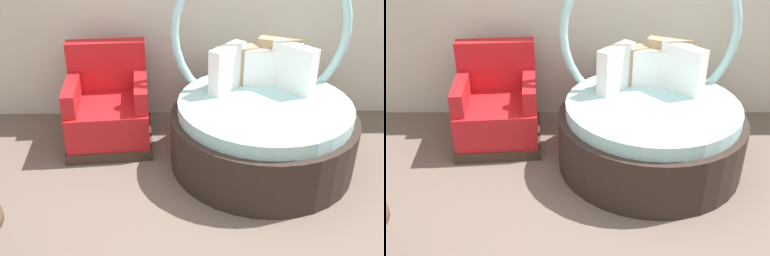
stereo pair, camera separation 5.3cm
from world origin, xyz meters
TOP-DOWN VIEW (x-y plane):
  - ground_plane at (0.00, 0.00)m, footprint 8.00×8.00m
  - round_daybed at (0.35, 1.15)m, footprint 1.65×1.65m
  - red_armchair at (-1.08, 1.52)m, footprint 0.87×0.87m

SIDE VIEW (x-z plane):
  - ground_plane at x=0.00m, z-range -0.02..0.00m
  - red_armchair at x=-1.08m, z-range -0.14..0.80m
  - round_daybed at x=0.35m, z-range -0.54..1.37m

